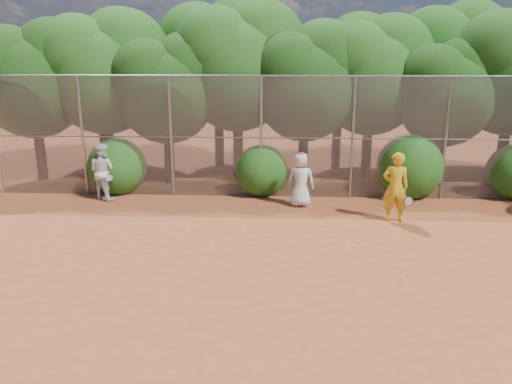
{
  "coord_description": "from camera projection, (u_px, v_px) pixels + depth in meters",
  "views": [
    {
      "loc": [
        -0.39,
        -10.32,
        4.61
      ],
      "look_at": [
        -1.0,
        2.5,
        1.1
      ],
      "focal_mm": 35.0,
      "sensor_mm": 36.0,
      "label": 1
    }
  ],
  "objects": [
    {
      "name": "tree_2",
      "position": [
        168.0,
        85.0,
        17.95
      ],
      "size": [
        3.99,
        3.47,
        5.47
      ],
      "color": "black",
      "rests_on": "ground"
    },
    {
      "name": "tree_6",
      "position": [
        447.0,
        89.0,
        17.71
      ],
      "size": [
        3.86,
        3.36,
        5.29
      ],
      "color": "black",
      "rests_on": "ground"
    },
    {
      "name": "bush_0",
      "position": [
        117.0,
        164.0,
        17.23
      ],
      "size": [
        2.0,
        2.0,
        2.0
      ],
      "primitive_type": "sphere",
      "color": "#1A4E13",
      "rests_on": "ground"
    },
    {
      "name": "ground",
      "position": [
        295.0,
        269.0,
        11.14
      ],
      "size": [
        80.0,
        80.0,
        0.0
      ],
      "primitive_type": "plane",
      "color": "#A04824",
      "rests_on": "ground"
    },
    {
      "name": "tree_1",
      "position": [
        105.0,
        68.0,
        18.6
      ],
      "size": [
        4.64,
        4.03,
        6.35
      ],
      "color": "black",
      "rests_on": "ground"
    },
    {
      "name": "tree_10",
      "position": [
        219.0,
        56.0,
        20.7
      ],
      "size": [
        5.15,
        4.48,
        7.06
      ],
      "color": "black",
      "rests_on": "ground"
    },
    {
      "name": "tree_0",
      "position": [
        34.0,
        75.0,
        18.29
      ],
      "size": [
        4.38,
        3.81,
        6.0
      ],
      "color": "black",
      "rests_on": "ground"
    },
    {
      "name": "ball_1",
      "position": [
        407.0,
        227.0,
        13.8
      ],
      "size": [
        0.07,
        0.07,
        0.07
      ],
      "primitive_type": "sphere",
      "color": "#AECE25",
      "rests_on": "ground"
    },
    {
      "name": "tree_12",
      "position": [
        450.0,
        58.0,
        20.49
      ],
      "size": [
        5.02,
        4.37,
        6.88
      ],
      "color": "black",
      "rests_on": "ground"
    },
    {
      "name": "ball_0",
      "position": [
        355.0,
        246.0,
        12.4
      ],
      "size": [
        0.07,
        0.07,
        0.07
      ],
      "primitive_type": "sphere",
      "color": "#AECE25",
      "rests_on": "ground"
    },
    {
      "name": "player_teen",
      "position": [
        301.0,
        180.0,
        15.63
      ],
      "size": [
        0.87,
        0.59,
        1.74
      ],
      "rotation": [
        0.0,
        0.0,
        3.09
      ],
      "color": "silver",
      "rests_on": "ground"
    },
    {
      "name": "fence_back",
      "position": [
        288.0,
        136.0,
        16.39
      ],
      "size": [
        20.05,
        0.09,
        4.03
      ],
      "color": "gray",
      "rests_on": "ground"
    },
    {
      "name": "ball_2",
      "position": [
        401.0,
        278.0,
        10.61
      ],
      "size": [
        0.07,
        0.07,
        0.07
      ],
      "primitive_type": "sphere",
      "color": "#AECE25",
      "rests_on": "ground"
    },
    {
      "name": "bush_2",
      "position": [
        410.0,
        164.0,
        16.74
      ],
      "size": [
        2.2,
        2.2,
        2.2
      ],
      "primitive_type": "sphere",
      "color": "#1A4E13",
      "rests_on": "ground"
    },
    {
      "name": "tree_5",
      "position": [
        373.0,
        72.0,
        18.65
      ],
      "size": [
        4.51,
        3.92,
        6.17
      ],
      "color": "black",
      "rests_on": "ground"
    },
    {
      "name": "tree_11",
      "position": [
        341.0,
        67.0,
        20.2
      ],
      "size": [
        4.64,
        4.03,
        6.35
      ],
      "color": "black",
      "rests_on": "ground"
    },
    {
      "name": "player_white",
      "position": [
        103.0,
        171.0,
        16.38
      ],
      "size": [
        1.13,
        1.03,
        1.89
      ],
      "rotation": [
        0.0,
        0.0,
        2.72
      ],
      "color": "white",
      "rests_on": "ground"
    },
    {
      "name": "ball_3",
      "position": [
        417.0,
        253.0,
        12.0
      ],
      "size": [
        0.07,
        0.07,
        0.07
      ],
      "primitive_type": "sphere",
      "color": "#AECE25",
      "rests_on": "ground"
    },
    {
      "name": "bush_1",
      "position": [
        261.0,
        168.0,
        17.02
      ],
      "size": [
        1.8,
        1.8,
        1.8
      ],
      "primitive_type": "sphere",
      "color": "#1A4E13",
      "rests_on": "ground"
    },
    {
      "name": "ball_4",
      "position": [
        402.0,
        218.0,
        14.57
      ],
      "size": [
        0.07,
        0.07,
        0.07
      ],
      "primitive_type": "sphere",
      "color": "#AECE25",
      "rests_on": "ground"
    },
    {
      "name": "tree_3",
      "position": [
        239.0,
        62.0,
        18.6
      ],
      "size": [
        4.89,
        4.26,
        6.7
      ],
      "color": "black",
      "rests_on": "ground"
    },
    {
      "name": "tree_9",
      "position": [
        100.0,
        63.0,
        20.81
      ],
      "size": [
        4.83,
        4.2,
        6.62
      ],
      "color": "black",
      "rests_on": "ground"
    },
    {
      "name": "player_yellow",
      "position": [
        395.0,
        187.0,
        14.17
      ],
      "size": [
        0.88,
        0.52,
        2.02
      ],
      "rotation": [
        0.0,
        0.0,
        3.11
      ],
      "color": "gold",
      "rests_on": "ground"
    },
    {
      "name": "tree_4",
      "position": [
        306.0,
        80.0,
        18.06
      ],
      "size": [
        4.19,
        3.64,
        5.73
      ],
      "color": "black",
      "rests_on": "ground"
    }
  ]
}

